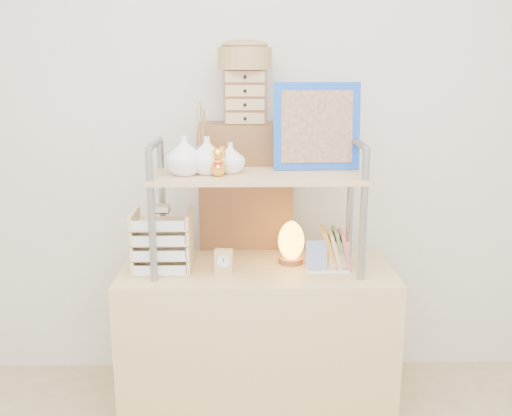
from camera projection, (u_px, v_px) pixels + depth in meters
The scene contains 10 objects.
room_shell at pixel (264, 36), 1.51m from camera, with size 3.42×3.41×2.61m.
desk at pixel (257, 345), 2.61m from camera, with size 1.20×0.50×0.75m, color tan.
cabinet at pixel (246, 257), 2.90m from camera, with size 0.45×0.24×1.35m, color brown.
hutch at pixel (246, 167), 2.42m from camera, with size 0.90×0.34×0.80m.
letter_tray at pixel (162, 244), 2.47m from camera, with size 0.24×0.23×0.29m.
salt_lamp at pixel (291, 242), 2.56m from camera, with size 0.13×0.12×0.19m.
desk_clock at pixel (224, 261), 2.44m from camera, with size 0.08×0.04×0.11m.
postcard_stand at pixel (327, 263), 2.47m from camera, with size 0.19×0.05×0.14m.
drawer_chest at pixel (245, 97), 2.68m from camera, with size 0.20×0.16×0.25m.
woven_basket at pixel (245, 59), 2.64m from camera, with size 0.25×0.25×0.10m, color olive.
Camera 1 is at (-0.05, -1.18, 1.62)m, focal length 40.00 mm.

